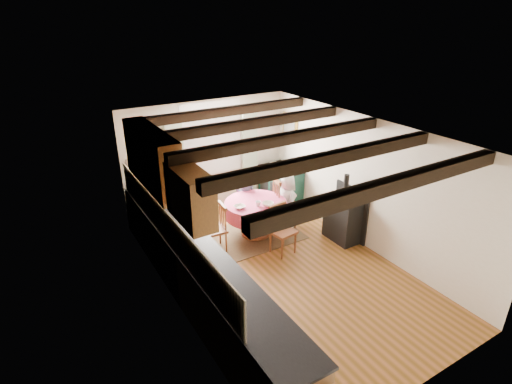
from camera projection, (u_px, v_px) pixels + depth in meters
floor at (280, 270)px, 6.85m from camera, size 3.60×5.50×0.00m
ceiling at (285, 133)px, 5.86m from camera, size 3.60×5.50×0.00m
wall_back at (208, 157)px, 8.50m from camera, size 3.60×0.00×2.40m
wall_front at (432, 307)px, 4.21m from camera, size 3.60×0.00×2.40m
wall_left at (173, 237)px, 5.51m from camera, size 0.00×5.50×2.40m
wall_right at (366, 184)px, 7.21m from camera, size 0.00×5.50×2.40m
beam_a at (391, 185)px, 4.34m from camera, size 3.60×0.16×0.16m
beam_b at (330, 159)px, 5.12m from camera, size 3.60×0.16×0.16m
beam_c at (284, 139)px, 5.90m from camera, size 3.60×0.16×0.16m
beam_d at (250, 124)px, 6.68m from camera, size 3.60×0.16×0.16m
beam_e at (222, 112)px, 7.46m from camera, size 3.60×0.16×0.16m
splash_left at (167, 228)px, 5.75m from camera, size 0.02×4.50×0.55m
splash_back at (162, 166)px, 8.01m from camera, size 1.40×0.02×0.55m
base_cabinet_left at (197, 277)px, 5.96m from camera, size 0.60×5.30×0.88m
base_cabinet_back at (168, 207)px, 8.08m from camera, size 1.30×0.60×0.88m
worktop_left at (196, 250)px, 5.78m from camera, size 0.64×5.30×0.04m
worktop_back at (167, 186)px, 7.88m from camera, size 1.30×0.64×0.04m
wall_cabinet_glass at (152, 158)px, 6.21m from camera, size 0.34×1.80×0.90m
wall_cabinet_solid at (190, 196)px, 5.07m from camera, size 0.34×0.90×0.70m
window_frame at (212, 138)px, 8.37m from camera, size 1.34×0.03×1.54m
window_pane at (212, 138)px, 8.38m from camera, size 1.20×0.01×1.40m
curtain_left at (176, 170)px, 8.11m from camera, size 0.35×0.10×2.10m
curtain_right at (249, 155)px, 8.91m from camera, size 0.35×0.10×2.10m
curtain_rod at (212, 110)px, 8.06m from camera, size 2.00×0.03×0.03m
wall_picture at (290, 127)px, 8.78m from camera, size 0.04×0.50×0.60m
wall_plate at (252, 127)px, 8.77m from camera, size 0.30×0.02×0.30m
rug at (256, 235)px, 7.93m from camera, size 1.66×1.29×0.01m
dining_table at (256, 219)px, 7.79m from camera, size 1.18×1.18×0.71m
chair_near at (283, 230)px, 7.17m from camera, size 0.46×0.47×0.93m
chair_left at (215, 228)px, 7.26m from camera, size 0.44×0.43×0.90m
chair_right at (285, 202)px, 8.08m from camera, size 0.57×0.55×1.06m
aga_range at (281, 186)px, 9.05m from camera, size 0.61×0.95×0.87m
cast_iron_stove at (344, 208)px, 7.52m from camera, size 0.40×0.67×1.33m
child_far at (246, 197)px, 8.21m from camera, size 0.47×0.37×1.12m
child_right at (287, 201)px, 8.03m from camera, size 0.43×0.60×1.13m
bowl_a at (240, 207)px, 7.40m from camera, size 0.23×0.23×0.05m
bowl_b at (268, 204)px, 7.48m from camera, size 0.29×0.29×0.07m
cup at (258, 204)px, 7.46m from camera, size 0.14×0.14×0.10m
canister_tall at (147, 182)px, 7.68m from camera, size 0.14×0.14×0.24m
canister_wide at (164, 177)px, 7.95m from camera, size 0.18×0.18×0.20m
canister_slim at (174, 177)px, 7.88m from camera, size 0.10×0.10×0.27m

